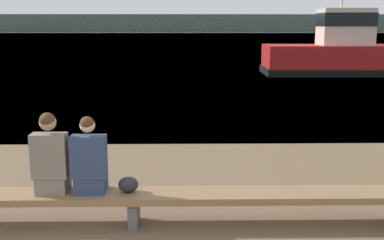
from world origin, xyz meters
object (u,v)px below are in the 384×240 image
object	(u,v)px
bench_main	(134,198)
person_left	(50,159)
tugboat_red	(338,54)
shopping_bag	(128,185)
person_right	(89,161)

from	to	relation	value
bench_main	person_left	xyz separation A→B (m)	(-1.03, 0.01, 0.52)
person_left	tugboat_red	world-z (taller)	tugboat_red
person_left	shopping_bag	distance (m)	1.03
bench_main	person_right	bearing A→B (deg)	179.23
person_left	shopping_bag	world-z (taller)	person_left
person_left	tugboat_red	distance (m)	21.61
person_right	shopping_bag	size ratio (longest dim) A/B	3.90
person_left	shopping_bag	xyz separation A→B (m)	(0.96, 0.02, -0.35)
shopping_bag	tugboat_red	size ratio (longest dim) A/B	0.03
tugboat_red	person_right	bearing A→B (deg)	156.12
shopping_bag	person_right	bearing A→B (deg)	-178.45
shopping_bag	tugboat_red	bearing A→B (deg)	65.55
bench_main	person_right	world-z (taller)	person_right
person_left	bench_main	bearing A→B (deg)	-0.29
bench_main	shopping_bag	distance (m)	0.19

